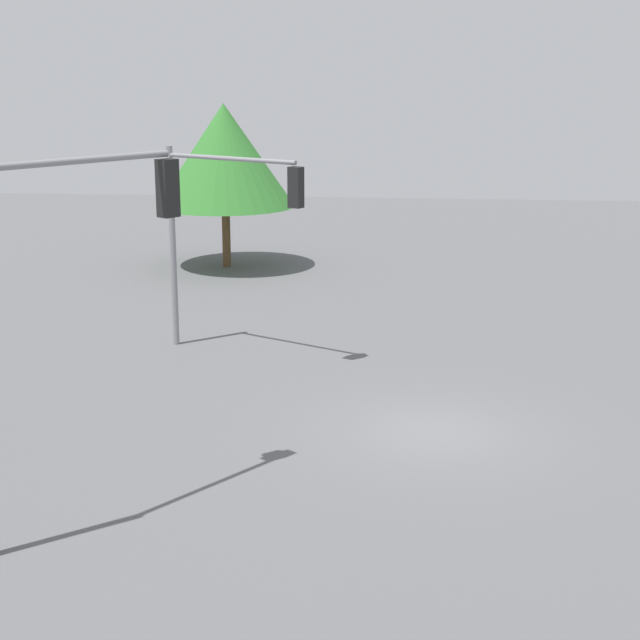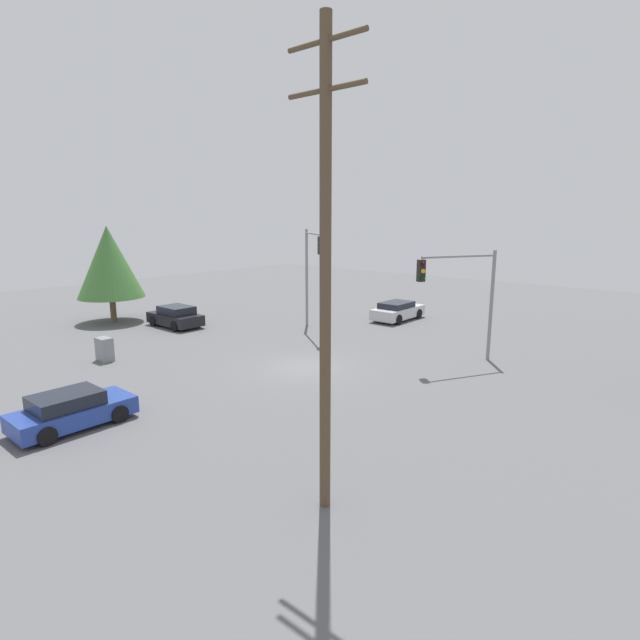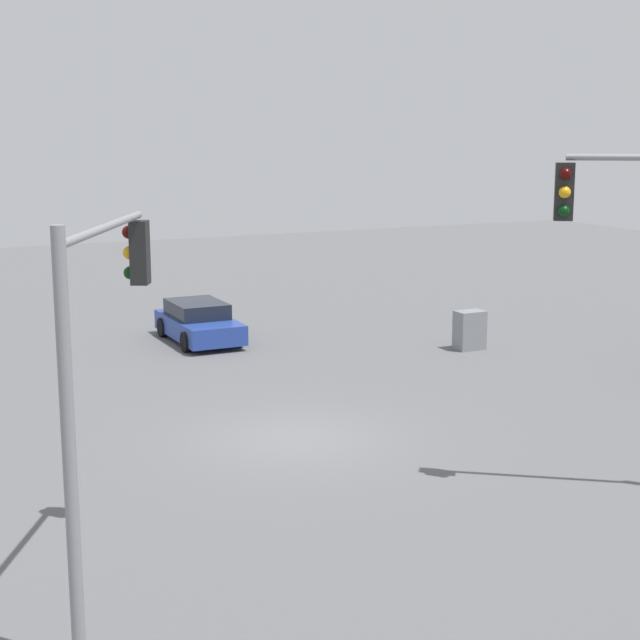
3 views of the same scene
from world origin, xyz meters
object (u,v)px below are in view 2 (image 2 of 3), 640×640
(sedan_blue, at_px, (72,410))
(sedan_dark, at_px, (176,317))
(sedan_silver, at_px, (398,311))
(electrical_cabinet, at_px, (105,349))
(traffic_signal_main, at_px, (463,286))
(traffic_signal_cross, at_px, (312,262))

(sedan_blue, distance_m, sedan_dark, 16.77)
(sedan_silver, relative_size, electrical_cabinet, 3.68)
(sedan_silver, bearing_deg, electrical_cabinet, -107.31)
(sedan_dark, bearing_deg, sedan_silver, -41.00)
(traffic_signal_main, distance_m, traffic_signal_cross, 10.74)
(sedan_blue, xyz_separation_m, electrical_cabinet, (7.30, -4.84, -0.01))
(traffic_signal_cross, bearing_deg, electrical_cabinet, -69.98)
(sedan_silver, height_order, traffic_signal_main, traffic_signal_main)
(sedan_silver, distance_m, traffic_signal_cross, 8.13)
(electrical_cabinet, bearing_deg, traffic_signal_cross, -106.21)
(sedan_dark, distance_m, traffic_signal_cross, 10.22)
(sedan_silver, xyz_separation_m, electrical_cabinet, (5.94, 19.07, -0.05))
(sedan_dark, xyz_separation_m, electrical_cabinet, (-4.38, 7.19, -0.08))
(sedan_silver, bearing_deg, sedan_dark, -131.00)
(traffic_signal_main, xyz_separation_m, electrical_cabinet, (14.28, 11.59, -3.37))
(traffic_signal_main, bearing_deg, traffic_signal_cross, -65.70)
(sedan_silver, bearing_deg, traffic_signal_cross, -109.29)
(sedan_silver, bearing_deg, sedan_blue, -86.75)
(traffic_signal_main, bearing_deg, sedan_silver, -103.70)
(sedan_blue, bearing_deg, sedan_dark, 134.15)
(sedan_dark, relative_size, traffic_signal_main, 0.72)
(sedan_blue, height_order, traffic_signal_main, traffic_signal_main)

